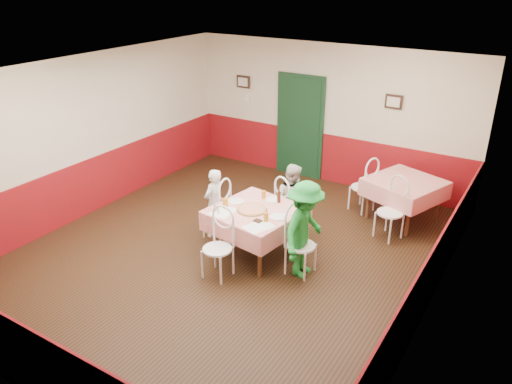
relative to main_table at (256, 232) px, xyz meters
The scene contains 39 objects.
floor 0.55m from the main_table, 149.21° to the right, with size 7.00×7.00×0.00m, color black.
ceiling 2.46m from the main_table, 149.21° to the right, with size 7.00×7.00×0.00m, color white.
back_wall 3.47m from the main_table, 95.90° to the left, with size 6.00×0.10×2.80m, color beige.
front_wall 3.86m from the main_table, 95.25° to the right, with size 6.00×0.10×2.80m, color beige.
left_wall 3.50m from the main_table, behind, with size 0.10×7.00×2.80m, color beige.
right_wall 2.86m from the main_table, ahead, with size 0.10×7.00×2.80m, color beige.
wainscot_back 3.30m from the main_table, 95.92° to the left, with size 6.00×0.03×1.00m, color maroon.
wainscot_front 3.71m from the main_table, 95.27° to the right, with size 6.00×0.03×1.00m, color maroon.
wainscot_left 3.33m from the main_table, behind, with size 0.03×7.00×1.00m, color maroon.
wainscot_right 2.66m from the main_table, ahead, with size 0.03×7.00×1.00m, color maroon.
door 3.45m from the main_table, 106.15° to the left, with size 0.96×0.06×2.10m, color black.
picture_left 4.27m from the main_table, 125.78° to the left, with size 0.32×0.03×0.26m, color black.
picture_right 3.69m from the main_table, 73.54° to the left, with size 0.32×0.03×0.26m, color black.
thermostat 4.10m from the main_table, 124.61° to the left, with size 0.10×0.03×0.10m, color white.
main_table is the anchor object (origin of this frame).
second_table 2.82m from the main_table, 55.57° to the left, with size 1.12×1.12×0.77m, color red.
chair_left 0.85m from the main_table, behind, with size 0.42×0.42×0.90m, color white, non-canonical shape.
chair_right 0.85m from the main_table, ahead, with size 0.42×0.42×0.90m, color white, non-canonical shape.
chair_far 0.85m from the main_table, 81.43° to the left, with size 0.42×0.42×0.90m, color white, non-canonical shape.
chair_near 0.85m from the main_table, 98.57° to the right, with size 0.42×0.42×0.90m, color white, non-canonical shape.
chair_second_a 2.47m from the main_table, 70.06° to the left, with size 0.42×0.42×0.90m, color white, non-canonical shape.
chair_second_b 2.24m from the main_table, 44.65° to the left, with size 0.42×0.42×0.90m, color white, non-canonical shape.
pizza 0.41m from the main_table, 121.50° to the right, with size 0.44×0.44×0.03m, color #B74723.
plate_left 0.57m from the main_table, behind, with size 0.25×0.25×0.01m, color white.
plate_right 0.57m from the main_table, ahead, with size 0.25×0.25×0.01m, color white.
plate_far 0.58m from the main_table, 82.79° to the left, with size 0.25×0.25×0.01m, color white.
glass_a 0.66m from the main_table, 155.52° to the right, with size 0.08×0.08×0.15m, color #BF7219.
glass_b 0.61m from the main_table, 37.57° to the right, with size 0.07×0.07×0.13m, color #BF7219.
glass_c 0.62m from the main_table, 105.03° to the left, with size 0.07×0.07×0.13m, color #BF7219.
beer_bottle 0.65m from the main_table, 67.05° to the left, with size 0.06×0.06×0.21m, color #381C0A.
shaker_a 0.75m from the main_table, 141.88° to the right, with size 0.04×0.04×0.09m, color silver.
shaker_b 0.72m from the main_table, 135.20° to the right, with size 0.04×0.04×0.09m, color silver.
shaker_c 0.76m from the main_table, 149.68° to the right, with size 0.04×0.04×0.09m, color #B23319.
menu_left 0.63m from the main_table, 139.36° to the right, with size 0.30×0.40×0.00m, color white.
menu_right 0.67m from the main_table, 54.21° to the right, with size 0.30×0.40×0.00m, color white.
wallet 0.56m from the main_table, 54.35° to the right, with size 0.11×0.09×0.02m, color black.
diner_left 0.92m from the main_table, behind, with size 0.43×0.28×1.17m, color gray.
diner_far 0.93m from the main_table, 81.43° to the left, with size 0.60×0.46×1.23m, color gray.
diner_right 0.97m from the main_table, ahead, with size 0.94×0.54×1.46m, color gray.
Camera 1 is at (3.91, -5.54, 4.11)m, focal length 35.00 mm.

